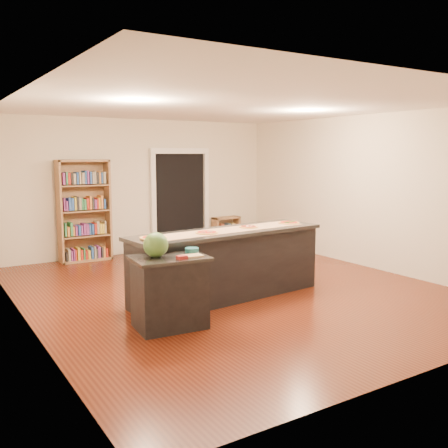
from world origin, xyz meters
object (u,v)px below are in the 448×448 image
bookshelf (84,211)px  low_shelf (226,231)px  kitchen_island (227,264)px  waste_bin (133,250)px  side_counter (170,292)px  watermelon (156,245)px

bookshelf → low_shelf: bookshelf is taller
kitchen_island → bookshelf: bookshelf is taller
kitchen_island → waste_bin: size_ratio=10.09×
kitchen_island → side_counter: size_ratio=3.41×
low_shelf → watermelon: (-3.72, -4.32, 0.70)m
bookshelf → watermelon: bearing=-95.7°
kitchen_island → side_counter: (-1.28, -0.71, -0.06)m
bookshelf → watermelon: bookshelf is taller
low_shelf → waste_bin: (-2.39, -0.24, -0.17)m
side_counter → watermelon: size_ratio=2.97×
low_shelf → waste_bin: size_ratio=2.15×
side_counter → watermelon: 0.60m
side_counter → waste_bin: side_counter is taller
kitchen_island → watermelon: watermelon is taller
kitchen_island → watermelon: (-1.43, -0.67, 0.52)m
waste_bin → bookshelf: bearing=167.5°
kitchen_island → side_counter: bearing=-156.3°
kitchen_island → low_shelf: 4.32m
low_shelf → watermelon: 5.75m
bookshelf → kitchen_island: bearing=-74.5°
waste_bin → low_shelf: bearing=5.7°
kitchen_island → watermelon: bearing=-160.3°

